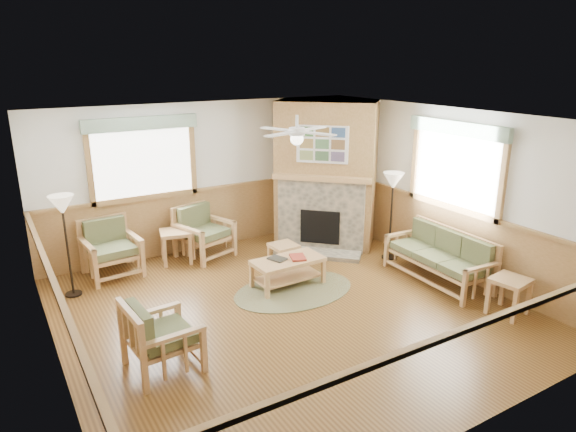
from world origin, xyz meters
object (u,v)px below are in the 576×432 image
armchair_back_right (204,232)px  floor_lamp_right (391,216)px  armchair_back_left (111,249)px  coffee_table (288,272)px  end_table_chairs (176,246)px  armchair_left (162,335)px  end_table_sofa (509,296)px  floor_lamp_left (67,246)px  footstool (284,254)px  sofa (438,257)px

armchair_back_right → floor_lamp_right: bearing=-51.3°
armchair_back_left → coffee_table: bearing=-44.2°
end_table_chairs → armchair_left: bearing=-112.0°
end_table_sofa → coffee_table: bearing=131.9°
armchair_back_right → floor_lamp_left: bearing=172.3°
armchair_left → end_table_chairs: (1.22, 3.01, -0.13)m
end_table_chairs → floor_lamp_right: size_ratio=0.37×
armchair_back_right → armchair_left: bearing=-138.8°
armchair_back_left → end_table_sofa: 6.10m
floor_lamp_left → floor_lamp_right: 5.27m
armchair_back_left → armchair_back_right: 1.62m
footstool → floor_lamp_right: size_ratio=0.28×
armchair_back_left → footstool: bearing=-27.5°
sofa → coffee_table: size_ratio=1.60×
end_table_sofa → floor_lamp_right: size_ratio=0.34×
armchair_back_left → floor_lamp_left: 0.89m
armchair_back_left → coffee_table: size_ratio=0.83×
coffee_table → footstool: size_ratio=2.57×
armchair_back_right → end_table_sofa: size_ratio=1.71×
armchair_back_left → armchair_back_right: (1.62, 0.00, -0.00)m
sofa → armchair_left: armchair_left is taller
sofa → footstool: size_ratio=4.11×
end_table_chairs → armchair_back_right: bearing=0.0°
armchair_back_right → end_table_chairs: (-0.53, 0.00, -0.17)m
end_table_sofa → floor_lamp_left: bearing=143.5°
armchair_back_left → sofa: bearing=-38.6°
armchair_back_left → footstool: size_ratio=2.12×
armchair_back_left → armchair_back_right: size_ratio=1.00×
sofa → armchair_back_right: bearing=-134.5°
armchair_left → footstool: armchair_left is taller
armchair_left → end_table_sofa: size_ratio=1.58×
sofa → end_table_chairs: bearing=-129.5°
armchair_left → end_table_sofa: 4.69m
end_table_sofa → floor_lamp_right: 2.50m
floor_lamp_left → armchair_left: bearing=-77.4°
armchair_back_right → coffee_table: size_ratio=0.83×
sofa → footstool: sofa is taller
coffee_table → end_table_sofa: size_ratio=2.07×
armchair_left → coffee_table: 2.67m
floor_lamp_right → end_table_chairs: bearing=151.7°
armchair_left → coffee_table: armchair_left is taller
end_table_sofa → floor_lamp_left: 6.37m
coffee_table → end_table_chairs: size_ratio=1.93×
footstool → coffee_table: bearing=-116.1°
armchair_left → end_table_chairs: size_ratio=1.47×
end_table_chairs → floor_lamp_right: (3.31, -1.78, 0.50)m
armchair_back_left → armchair_left: armchair_back_left is taller
armchair_left → end_table_chairs: 3.25m
armchair_left → floor_lamp_left: bearing=8.4°
sofa → armchair_back_left: (-4.40, 2.92, 0.05)m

